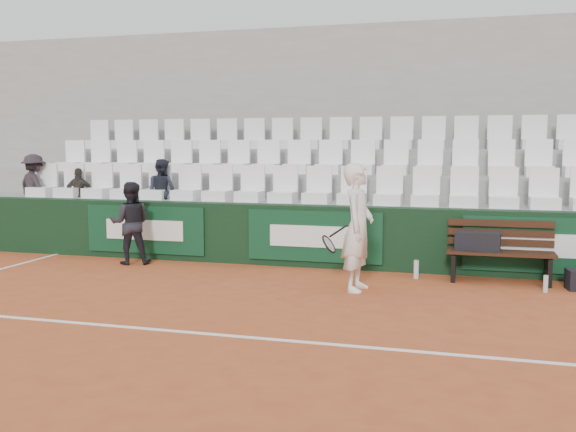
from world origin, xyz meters
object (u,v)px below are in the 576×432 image
(tennis_player, at_px, (358,227))
(ball_kid, at_px, (130,223))
(spectator_b, at_px, (78,171))
(spectator_a, at_px, (33,163))
(water_bottle_near, at_px, (416,269))
(sports_bag_left, at_px, (478,241))
(bench_left, at_px, (500,267))
(spectator_c, at_px, (161,167))
(water_bottle_far, at_px, (546,284))

(tennis_player, bearing_deg, ball_kid, 166.74)
(tennis_player, height_order, spectator_b, spectator_b)
(ball_kid, relative_size, spectator_a, 1.09)
(water_bottle_near, bearing_deg, ball_kid, -179.17)
(spectator_a, bearing_deg, ball_kid, -179.28)
(tennis_player, xyz_separation_m, ball_kid, (-3.96, 0.93, -0.18))
(ball_kid, bearing_deg, sports_bag_left, 158.36)
(water_bottle_near, relative_size, ball_kid, 0.20)
(bench_left, relative_size, tennis_player, 0.87)
(ball_kid, bearing_deg, bench_left, 158.18)
(spectator_b, height_order, spectator_c, spectator_c)
(spectator_c, bearing_deg, water_bottle_near, 178.93)
(tennis_player, xyz_separation_m, spectator_a, (-6.64, 2.04, 0.76))
(bench_left, xyz_separation_m, water_bottle_far, (0.57, -0.51, -0.11))
(spectator_b, bearing_deg, spectator_a, -16.82)
(bench_left, relative_size, sports_bag_left, 2.38)
(sports_bag_left, distance_m, tennis_player, 1.94)
(water_bottle_near, bearing_deg, sports_bag_left, 5.26)
(tennis_player, distance_m, spectator_a, 6.98)
(bench_left, distance_m, sports_bag_left, 0.48)
(spectator_b, bearing_deg, sports_bag_left, 155.64)
(water_bottle_near, xyz_separation_m, spectator_a, (-7.36, 1.04, 1.49))
(water_bottle_near, xyz_separation_m, ball_kid, (-4.68, -0.07, 0.55))
(ball_kid, height_order, spectator_c, spectator_c)
(sports_bag_left, xyz_separation_m, spectator_b, (-7.23, 0.96, 0.91))
(bench_left, height_order, sports_bag_left, sports_bag_left)
(sports_bag_left, relative_size, ball_kid, 0.46)
(spectator_c, bearing_deg, tennis_player, 164.10)
(bench_left, distance_m, water_bottle_far, 0.77)
(ball_kid, bearing_deg, water_bottle_near, 157.66)
(bench_left, relative_size, ball_kid, 1.09)
(tennis_player, relative_size, spectator_b, 1.74)
(sports_bag_left, xyz_separation_m, spectator_a, (-8.22, 0.96, 1.04))
(water_bottle_far, bearing_deg, bench_left, 138.13)
(ball_kid, bearing_deg, spectator_a, -45.63)
(bench_left, height_order, tennis_player, tennis_player)
(spectator_b, relative_size, spectator_c, 0.85)
(water_bottle_far, height_order, spectator_b, spectator_b)
(bench_left, height_order, spectator_c, spectator_c)
(spectator_b, distance_m, spectator_c, 1.72)
(bench_left, xyz_separation_m, water_bottle_near, (-1.18, -0.07, -0.09))
(water_bottle_far, xyz_separation_m, spectator_a, (-9.11, 1.48, 1.51))
(water_bottle_near, relative_size, spectator_c, 0.23)
(water_bottle_near, relative_size, spectator_a, 0.22)
(tennis_player, bearing_deg, spectator_b, 160.15)
(water_bottle_near, xyz_separation_m, spectator_c, (-4.66, 1.04, 1.45))
(sports_bag_left, xyz_separation_m, tennis_player, (-1.59, -1.08, 0.28))
(tennis_player, bearing_deg, bench_left, 29.33)
(water_bottle_near, distance_m, water_bottle_far, 1.81)
(ball_kid, relative_size, spectator_c, 1.17)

